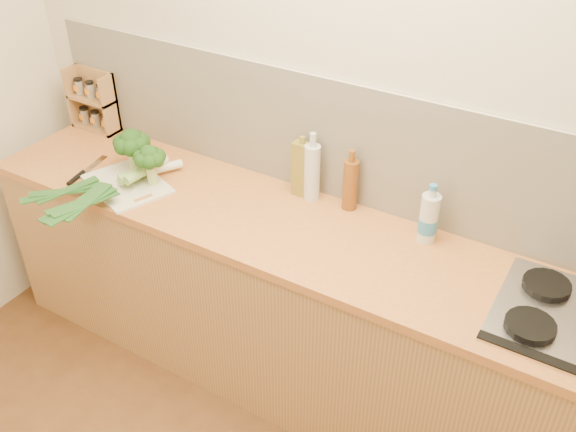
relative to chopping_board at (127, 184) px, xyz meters
name	(u,v)px	position (x,y,z in m)	size (l,w,h in m)	color
room_shell	(353,146)	(0.92, 0.41, 0.26)	(3.50, 3.50, 3.50)	beige
counter	(315,315)	(0.92, 0.12, -0.46)	(3.20, 0.62, 0.90)	#B6834C
chopping_board	(127,184)	(0.00, 0.00, 0.00)	(0.39, 0.29, 0.01)	white
broccoli_left	(131,143)	(-0.05, 0.11, 0.14)	(0.17, 0.17, 0.21)	#B4C472
broccoli_right	(150,158)	(0.10, 0.06, 0.14)	(0.14, 0.15, 0.19)	#B4C472
leek_front	(122,177)	(-0.02, 0.00, 0.03)	(0.42, 0.64, 0.04)	white
leek_mid	(116,184)	(0.01, -0.08, 0.05)	(0.15, 0.62, 0.04)	white
leek_back	(124,182)	(0.06, -0.07, 0.06)	(0.12, 0.66, 0.04)	white
chefs_knife	(81,174)	(-0.24, -0.05, 0.00)	(0.08, 0.29, 0.02)	silver
spice_rack	(95,103)	(-0.53, 0.36, 0.13)	(0.26, 0.11, 0.32)	#B2774C
oil_tin	(302,169)	(0.72, 0.34, 0.12)	(0.08, 0.05, 0.29)	olive
glass_bottle	(312,171)	(0.77, 0.34, 0.13)	(0.07, 0.07, 0.32)	silver
amber_bottle	(350,184)	(0.94, 0.35, 0.11)	(0.06, 0.06, 0.28)	brown
water_bottle	(429,219)	(1.31, 0.31, 0.09)	(0.08, 0.08, 0.24)	silver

